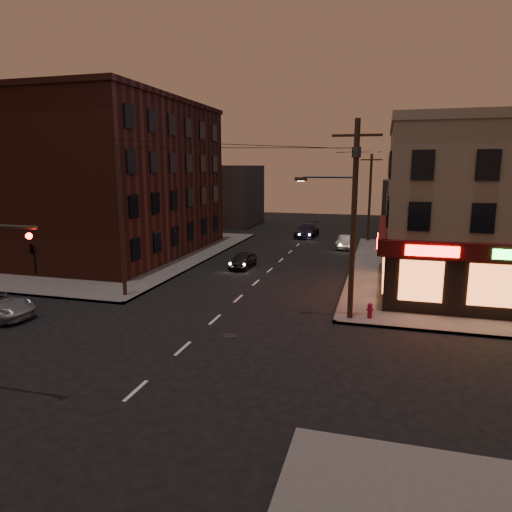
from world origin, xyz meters
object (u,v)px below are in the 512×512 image
(sedan_near, at_px, (243,260))
(fire_hydrant, at_px, (370,310))
(sedan_mid, at_px, (346,242))
(sedan_far, at_px, (307,230))

(sedan_near, height_order, fire_hydrant, sedan_near)
(sedan_mid, bearing_deg, sedan_far, 133.73)
(sedan_near, xyz_separation_m, fire_hydrant, (10.05, -10.30, -0.01))
(fire_hydrant, bearing_deg, sedan_near, 134.31)
(sedan_near, relative_size, sedan_far, 0.69)
(sedan_far, relative_size, fire_hydrant, 6.34)
(sedan_mid, bearing_deg, fire_hydrant, -76.52)
(sedan_near, height_order, sedan_mid, sedan_mid)
(sedan_far, distance_m, fire_hydrant, 28.67)
(sedan_mid, height_order, fire_hydrant, sedan_mid)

